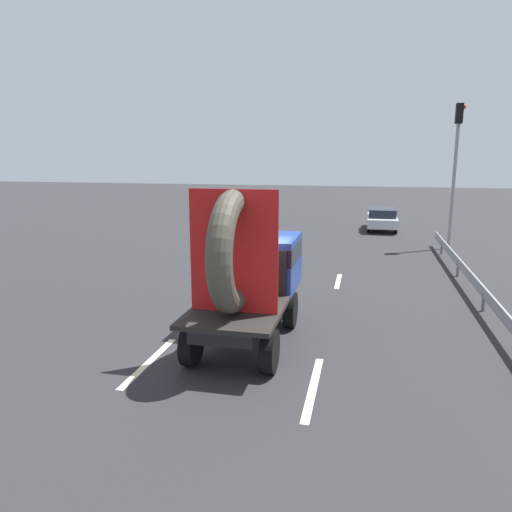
{
  "coord_description": "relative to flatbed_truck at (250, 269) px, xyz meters",
  "views": [
    {
      "loc": [
        3.05,
        -10.97,
        4.44
      ],
      "look_at": [
        0.39,
        0.82,
        1.92
      ],
      "focal_mm": 34.32,
      "sensor_mm": 36.0,
      "label": 1
    }
  ],
  "objects": [
    {
      "name": "lane_dash_left_far",
      "position": [
        -1.81,
        5.22,
        -1.75
      ],
      "size": [
        0.16,
        2.87,
        0.01
      ],
      "primitive_type": "cube",
      "rotation": [
        0.0,
        0.0,
        1.57
      ],
      "color": "beige",
      "rests_on": "ground_plane"
    },
    {
      "name": "lane_dash_right_near",
      "position": [
        1.81,
        -2.29,
        -1.75
      ],
      "size": [
        0.16,
        2.75,
        0.01
      ],
      "primitive_type": "cube",
      "rotation": [
        0.0,
        0.0,
        1.57
      ],
      "color": "beige",
      "rests_on": "ground_plane"
    },
    {
      "name": "flatbed_truck",
      "position": [
        0.0,
        0.0,
        0.0
      ],
      "size": [
        2.02,
        4.73,
        3.75
      ],
      "color": "black",
      "rests_on": "ground_plane"
    },
    {
      "name": "traffic_light",
      "position": [
        6.62,
        13.45,
        2.55
      ],
      "size": [
        0.42,
        0.36,
        6.71
      ],
      "color": "gray",
      "rests_on": "ground_plane"
    },
    {
      "name": "guardrail",
      "position": [
        6.08,
        5.6,
        -1.22
      ],
      "size": [
        0.1,
        16.82,
        0.71
      ],
      "color": "gray",
      "rests_on": "ground_plane"
    },
    {
      "name": "ground_plane",
      "position": [
        -0.39,
        -0.13,
        -1.75
      ],
      "size": [
        120.0,
        120.0,
        0.0
      ],
      "primitive_type": "plane",
      "color": "#28282B"
    },
    {
      "name": "distant_sedan",
      "position": [
        3.62,
        18.8,
        -1.06
      ],
      "size": [
        1.7,
        3.96,
        1.29
      ],
      "color": "black",
      "rests_on": "ground_plane"
    },
    {
      "name": "lane_dash_left_near",
      "position": [
        -1.81,
        -1.89,
        -1.75
      ],
      "size": [
        0.16,
        2.68,
        0.01
      ],
      "primitive_type": "cube",
      "rotation": [
        0.0,
        0.0,
        1.57
      ],
      "color": "beige",
      "rests_on": "ground_plane"
    },
    {
      "name": "lane_dash_right_far",
      "position": [
        1.81,
        6.04,
        -1.75
      ],
      "size": [
        0.16,
        2.06,
        0.01
      ],
      "primitive_type": "cube",
      "rotation": [
        0.0,
        0.0,
        1.57
      ],
      "color": "beige",
      "rests_on": "ground_plane"
    }
  ]
}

